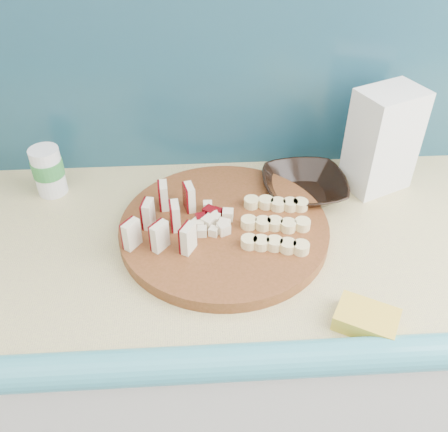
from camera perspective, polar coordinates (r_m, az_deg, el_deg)
kitchen_counter at (r=1.38m, az=-10.08°, el=-17.07°), size 2.20×0.63×0.91m
backsplash at (r=1.15m, az=-12.99°, el=16.34°), size 2.20×0.02×0.50m
cutting_board at (r=1.02m, az=0.00°, el=-1.45°), size 0.49×0.49×0.03m
apple_wedges at (r=0.99m, az=-6.78°, el=-0.24°), size 0.14×0.18×0.06m
apple_chunks at (r=1.01m, az=-1.53°, el=-0.29°), size 0.07×0.07×0.02m
banana_slices at (r=1.00m, az=5.94°, el=-0.86°), size 0.15×0.18×0.02m
brown_bowl at (r=1.13m, az=9.14°, el=3.28°), size 0.20×0.20×0.05m
flour_bag at (r=1.16m, az=17.69°, el=8.24°), size 0.16×0.14×0.23m
canister at (r=1.18m, az=-19.46°, el=4.97°), size 0.07×0.07×0.11m
sponge at (r=0.89m, az=15.95°, el=-11.30°), size 0.12×0.11×0.03m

